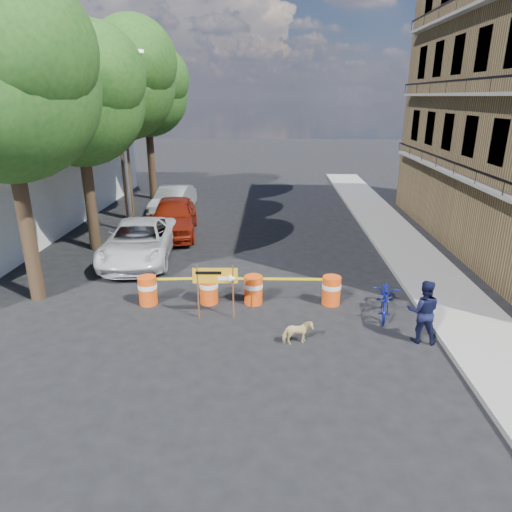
# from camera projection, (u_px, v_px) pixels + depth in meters

# --- Properties ---
(ground) EXTENTS (120.00, 120.00, 0.00)m
(ground) POSITION_uv_depth(u_px,v_px,m) (249.00, 333.00, 12.41)
(ground) COLOR black
(ground) RESTS_ON ground
(sidewalk_east) EXTENTS (2.40, 40.00, 0.15)m
(sidewalk_east) POSITION_uv_depth(u_px,v_px,m) (414.00, 258.00, 17.84)
(sidewalk_east) COLOR gray
(sidewalk_east) RESTS_ON ground
(tree_near) EXTENTS (5.46, 5.20, 9.15)m
(tree_near) POSITION_uv_depth(u_px,v_px,m) (5.00, 85.00, 12.40)
(tree_near) COLOR #332316
(tree_near) RESTS_ON ground
(tree_mid_a) EXTENTS (5.25, 5.00, 8.68)m
(tree_mid_a) POSITION_uv_depth(u_px,v_px,m) (79.00, 98.00, 17.23)
(tree_mid_a) COLOR #332316
(tree_mid_a) RESTS_ON ground
(tree_mid_b) EXTENTS (5.67, 5.40, 9.62)m
(tree_mid_b) POSITION_uv_depth(u_px,v_px,m) (120.00, 82.00, 21.71)
(tree_mid_b) COLOR #332316
(tree_mid_b) RESTS_ON ground
(tree_far) EXTENTS (5.04, 4.80, 8.84)m
(tree_far) POSITION_uv_depth(u_px,v_px,m) (147.00, 94.00, 26.59)
(tree_far) COLOR #332316
(tree_far) RESTS_ON ground
(streetlamp) EXTENTS (1.25, 0.18, 8.00)m
(streetlamp) POSITION_uv_depth(u_px,v_px,m) (125.00, 137.00, 20.10)
(streetlamp) COLOR gray
(streetlamp) RESTS_ON ground
(barrel_far_left) EXTENTS (0.58, 0.58, 0.90)m
(barrel_far_left) POSITION_uv_depth(u_px,v_px,m) (148.00, 290.00, 13.97)
(barrel_far_left) COLOR #EB3E0D
(barrel_far_left) RESTS_ON ground
(barrel_mid_left) EXTENTS (0.58, 0.58, 0.90)m
(barrel_mid_left) POSITION_uv_depth(u_px,v_px,m) (209.00, 289.00, 14.05)
(barrel_mid_left) COLOR #EB3E0D
(barrel_mid_left) RESTS_ON ground
(barrel_mid_right) EXTENTS (0.58, 0.58, 0.90)m
(barrel_mid_right) POSITION_uv_depth(u_px,v_px,m) (253.00, 289.00, 14.02)
(barrel_mid_right) COLOR #EB3E0D
(barrel_mid_right) RESTS_ON ground
(barrel_far_right) EXTENTS (0.58, 0.58, 0.90)m
(barrel_far_right) POSITION_uv_depth(u_px,v_px,m) (331.00, 290.00, 13.96)
(barrel_far_right) COLOR #EB3E0D
(barrel_far_right) RESTS_ON ground
(detour_sign) EXTENTS (1.27, 0.24, 1.64)m
(detour_sign) POSITION_uv_depth(u_px,v_px,m) (220.00, 280.00, 12.83)
(detour_sign) COLOR #592D19
(detour_sign) RESTS_ON ground
(pedestrian) EXTENTS (0.94, 0.80, 1.71)m
(pedestrian) POSITION_uv_depth(u_px,v_px,m) (423.00, 311.00, 11.71)
(pedestrian) COLOR black
(pedestrian) RESTS_ON ground
(bicycle) EXTENTS (0.97, 1.23, 2.07)m
(bicycle) POSITION_uv_depth(u_px,v_px,m) (387.00, 282.00, 13.07)
(bicycle) COLOR #121B93
(bicycle) RESTS_ON ground
(dog) EXTENTS (0.83, 0.53, 0.65)m
(dog) POSITION_uv_depth(u_px,v_px,m) (298.00, 333.00, 11.74)
(dog) COLOR #E3CB82
(dog) RESTS_ON ground
(suv_white) EXTENTS (2.91, 5.58, 1.50)m
(suv_white) POSITION_uv_depth(u_px,v_px,m) (139.00, 241.00, 17.74)
(suv_white) COLOR silver
(suv_white) RESTS_ON ground
(sedan_red) EXTENTS (2.62, 5.20, 1.70)m
(sedan_red) POSITION_uv_depth(u_px,v_px,m) (174.00, 217.00, 20.93)
(sedan_red) COLOR maroon
(sedan_red) RESTS_ON ground
(sedan_silver) EXTENTS (1.93, 4.55, 1.46)m
(sedan_silver) POSITION_uv_depth(u_px,v_px,m) (173.00, 200.00, 24.82)
(sedan_silver) COLOR #ABAEB2
(sedan_silver) RESTS_ON ground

